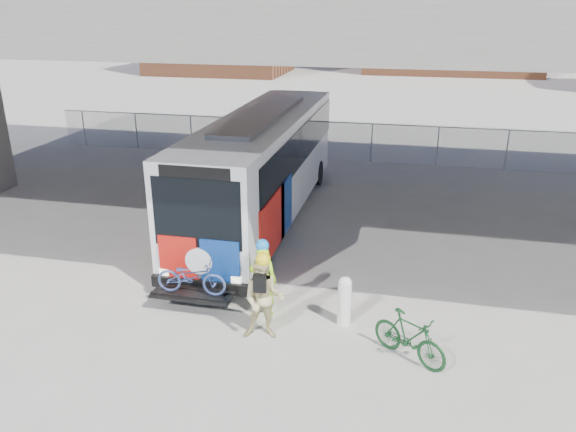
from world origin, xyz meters
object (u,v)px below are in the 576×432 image
(bollard, at_px, (344,299))
(bike_parked, at_px, (409,337))
(cyclist_hivis, at_px, (263,279))
(cyclist_tan, at_px, (264,298))
(bus, at_px, (263,159))

(bollard, distance_m, bike_parked, 1.88)
(cyclist_hivis, xyz_separation_m, cyclist_tan, (0.28, -0.97, 0.04))
(bollard, xyz_separation_m, cyclist_hivis, (-1.95, 0.00, 0.30))
(bus, height_order, bollard, bus)
(cyclist_tan, xyz_separation_m, bike_parked, (3.18, -0.14, -0.45))
(bus, xyz_separation_m, cyclist_tan, (1.99, -7.29, -1.12))
(bus, relative_size, bike_parked, 7.19)
(cyclist_hivis, height_order, cyclist_tan, cyclist_tan)
(cyclist_tan, bearing_deg, cyclist_hivis, 97.24)
(cyclist_hivis, xyz_separation_m, bike_parked, (3.46, -1.11, -0.40))
(bollard, distance_m, cyclist_hivis, 1.97)
(cyclist_hivis, bearing_deg, bike_parked, 157.23)
(bollard, bearing_deg, cyclist_hivis, 180.00)
(cyclist_tan, bearing_deg, bollard, 21.21)
(bollard, height_order, bike_parked, bollard)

